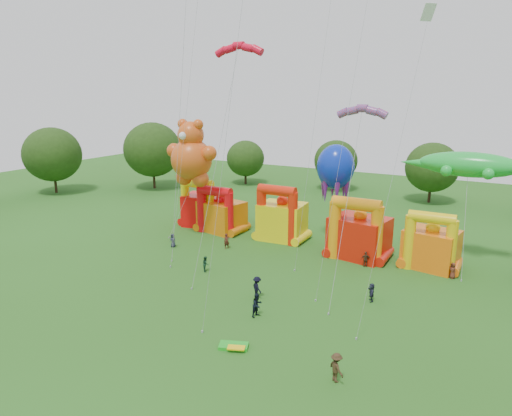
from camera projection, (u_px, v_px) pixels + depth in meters
The scene contains 22 objects.
ground at pixel (151, 368), 29.18m from camera, with size 160.00×160.00×0.00m, color #275618.
tree_ring at pixel (138, 270), 28.75m from camera, with size 125.89×128.02×12.07m.
bouncy_castle_0 at pixel (203, 207), 60.11m from camera, with size 5.81×5.02×6.48m.
bouncy_castle_1 at pixel (221, 214), 57.67m from camera, with size 5.98×5.19×6.02m.
bouncy_castle_2 at pixel (281, 219), 54.26m from camera, with size 5.48×4.51×6.83m.
bouncy_castle_3 at pixel (358, 234), 48.37m from camera, with size 6.35×5.41×6.78m.
bouncy_castle_4 at pixel (431, 246), 45.44m from camera, with size 5.50×4.71×6.04m.
teddy_bear_kite at pixel (189, 166), 54.08m from camera, with size 6.89×4.89×14.29m.
gecko_kite at pixel (467, 188), 45.16m from camera, with size 12.51×8.25×11.55m.
octopus_kite at pixel (337, 197), 52.36m from camera, with size 5.54×8.32×11.45m.
parafoil_kites at pixel (243, 156), 41.46m from camera, with size 21.40×10.17×30.39m.
diamond_kites at pixel (284, 95), 37.87m from camera, with size 23.19×20.85×40.10m.
folded_kite_bundle at pixel (234, 346), 31.44m from camera, with size 2.23×1.68×0.31m.
spectator_0 at pixel (173, 240), 51.98m from camera, with size 0.76×0.49×1.56m, color #23253B.
spectator_1 at pixel (227, 241), 51.41m from camera, with size 0.64×0.42×1.74m, color #4C1D15.
spectator_2 at pixel (206, 264), 44.89m from camera, with size 0.75×0.58×1.54m, color #173A25.
spectator_3 at pixel (257, 287), 38.99m from camera, with size 1.24×0.71×1.92m, color black.
spectator_4 at pixel (366, 259), 45.98m from camera, with size 0.95×0.39×1.61m, color #432D1A.
spectator_5 at pixel (372, 292), 38.39m from camera, with size 1.49×0.47×1.61m, color #22263A.
spectator_6 at pixel (453, 271), 43.11m from camera, with size 0.77×0.50×1.57m, color #5C291A.
spectator_8 at pixel (257, 305), 35.72m from camera, with size 0.94×0.73×1.94m, color black.
spectator_9 at pixel (336, 368), 27.60m from camera, with size 1.23×0.70×1.90m, color #3A2817.
Camera 1 is at (18.34, -19.33, 17.08)m, focal length 32.00 mm.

